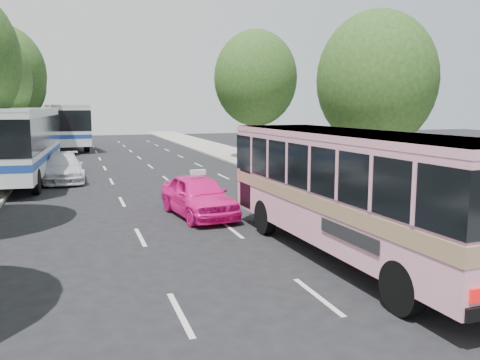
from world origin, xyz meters
name	(u,v)px	position (x,y,z in m)	size (l,w,h in m)	color
ground	(242,272)	(0.00, 0.00, 0.00)	(120.00, 120.00, 0.00)	black
sidewalk_right	(269,165)	(8.50, 20.00, 0.06)	(4.00, 90.00, 0.12)	#9E998E
tree_left_e	(2,71)	(-8.42, 29.94, 6.43)	(6.30, 6.30, 9.82)	#38281E
tree_left_f	(12,82)	(-8.62, 37.94, 6.00)	(5.88, 5.88, 9.16)	#38281E
tree_right_near	(379,75)	(8.78, 7.94, 5.20)	(5.10, 5.10, 7.95)	#38281E
tree_right_far	(257,75)	(9.08, 23.94, 6.12)	(6.00, 6.00, 9.35)	#38281E
pink_bus	(354,181)	(3.08, 0.19, 2.04)	(3.02, 10.35, 3.27)	pink
pink_taxi	(198,196)	(0.46, 6.35, 0.75)	(1.77, 4.39, 1.50)	#FF1695
white_pickup	(63,168)	(-4.28, 16.77, 0.72)	(2.02, 4.96, 1.44)	silver
tour_coach_front	(21,138)	(-6.30, 17.51, 2.29)	(3.53, 12.88, 3.81)	silver
tour_coach_rear	(64,122)	(-4.50, 38.64, 2.42)	(4.50, 13.69, 4.02)	silver
taxi_roof_sign	(198,172)	(0.46, 6.35, 1.59)	(0.55, 0.18, 0.18)	silver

